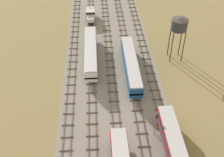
{
  "coord_description": "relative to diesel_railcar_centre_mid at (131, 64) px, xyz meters",
  "views": [
    {
      "loc": [
        -3.13,
        -2.7,
        41.74
      ],
      "look_at": [
        0.0,
        46.44,
        1.5
      ],
      "focal_mm": 45.39,
      "sensor_mm": 36.0,
      "label": 1
    }
  ],
  "objects": [
    {
      "name": "track_far_left",
      "position": [
        -13.97,
        7.02,
        -2.46
      ],
      "size": [
        2.4,
        126.0,
        0.29
      ],
      "color": "#47382D",
      "rests_on": "ground"
    },
    {
      "name": "track_centre_right",
      "position": [
        4.66,
        7.02,
        -2.46
      ],
      "size": [
        2.4,
        126.0,
        0.29
      ],
      "color": "#47382D",
      "rests_on": "ground"
    },
    {
      "name": "track_centre_left",
      "position": [
        -4.66,
        7.02,
        -2.46
      ],
      "size": [
        2.4,
        126.0,
        0.29
      ],
      "color": "#47382D",
      "rests_on": "ground"
    },
    {
      "name": "water_tower",
      "position": [
        11.82,
        5.67,
        6.93
      ],
      "size": [
        4.02,
        4.02,
        11.31
      ],
      "color": "#2D2826",
      "rests_on": "ground"
    },
    {
      "name": "signal_post_nearest",
      "position": [
        2.33,
        -18.66,
        0.79
      ],
      "size": [
        0.28,
        0.47,
        5.33
      ],
      "color": "gray",
      "rests_on": "ground"
    },
    {
      "name": "track_left",
      "position": [
        -9.32,
        7.02,
        -2.46
      ],
      "size": [
        2.4,
        126.0,
        0.29
      ],
      "color": "#47382D",
      "rests_on": "ground"
    },
    {
      "name": "ballast_bed",
      "position": [
        -4.66,
        6.02,
        -2.59
      ],
      "size": [
        22.63,
        176.0,
        0.01
      ],
      "primitive_type": "cube",
      "color": "gray",
      "rests_on": "ground"
    },
    {
      "name": "ground_plane",
      "position": [
        -4.66,
        6.02,
        -2.6
      ],
      "size": [
        480.0,
        480.0,
        0.0
      ],
      "primitive_type": "plane",
      "color": "olive"
    },
    {
      "name": "diesel_railcar_centre_mid",
      "position": [
        0.0,
        0.0,
        0.0
      ],
      "size": [
        2.96,
        20.5,
        3.8
      ],
      "color": "#194C8C",
      "rests_on": "ground"
    },
    {
      "name": "shunter_loco_left_far",
      "position": [
        -9.32,
        27.5,
        -0.59
      ],
      "size": [
        2.74,
        8.46,
        3.1
      ],
      "color": "beige",
      "rests_on": "ground"
    },
    {
      "name": "diesel_railcar_left_midfar",
      "position": [
        -9.32,
        5.9,
        0.0
      ],
      "size": [
        2.96,
        20.5,
        3.8
      ],
      "color": "white",
      "rests_on": "ground"
    },
    {
      "name": "track_centre",
      "position": [
        -0.0,
        7.02,
        -2.46
      ],
      "size": [
        2.4,
        126.0,
        0.29
      ],
      "color": "#47382D",
      "rests_on": "ground"
    }
  ]
}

